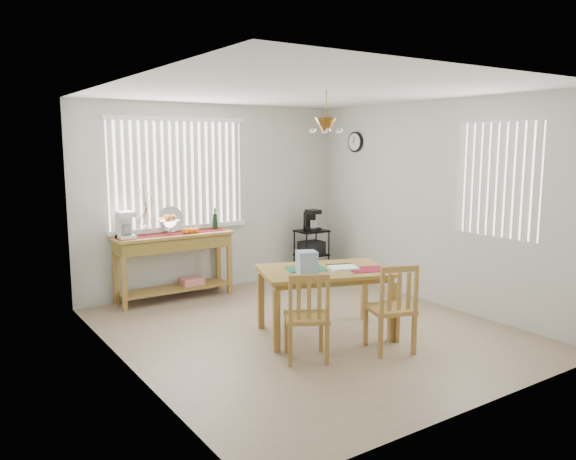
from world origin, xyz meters
TOP-DOWN VIEW (x-y plane):
  - ground at (0.00, 0.00)m, footprint 4.00×4.50m
  - room_shell at (0.00, 0.02)m, footprint 4.20×4.70m
  - sideboard at (-0.73, 2.01)m, footprint 1.57×0.44m
  - sideboard_items at (-1.00, 2.03)m, footprint 1.49×0.37m
  - wire_cart at (1.42, 1.88)m, footprint 0.45×0.36m
  - cart_items at (1.42, 1.89)m, footprint 0.18×0.22m
  - dining_table at (0.06, -0.21)m, footprint 1.57×1.27m
  - table_items at (-0.10, -0.28)m, footprint 1.01×0.80m
  - chair_left at (-0.53, -0.71)m, footprint 0.55×0.55m
  - chair_right at (0.30, -0.99)m, footprint 0.53×0.53m

SIDE VIEW (x-z plane):
  - ground at x=0.00m, z-range -0.01..0.00m
  - chair_left at x=-0.53m, z-range -0.01..0.87m
  - chair_right at x=0.30m, z-range -0.01..0.90m
  - wire_cart at x=1.42m, z-range 0.08..0.84m
  - dining_table at x=0.06m, z-range 0.28..1.01m
  - sideboard at x=-0.73m, z-range 0.22..1.10m
  - table_items at x=-0.10m, z-range 0.70..0.93m
  - cart_items at x=1.42m, z-range 0.75..1.06m
  - sideboard_items at x=-1.00m, z-range 0.68..1.35m
  - room_shell at x=0.00m, z-range 0.34..3.04m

